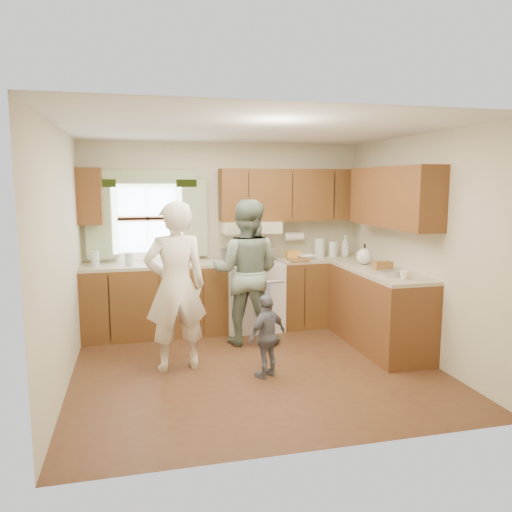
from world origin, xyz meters
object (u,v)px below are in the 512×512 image
object	(u,v)px
stove	(252,295)
child	(267,336)
woman_left	(176,287)
woman_right	(246,272)

from	to	relation	value
stove	child	size ratio (longest dim) A/B	1.25
woman_left	child	world-z (taller)	woman_left
child	woman_right	bearing A→B (deg)	-123.55
stove	woman_left	size ratio (longest dim) A/B	0.60
stove	woman_left	bearing A→B (deg)	-131.29
woman_right	child	xyz separation A→B (m)	(-0.03, -1.12, -0.46)
stove	woman_right	world-z (taller)	woman_right
woman_left	stove	bearing A→B (deg)	-138.18
woman_left	child	xyz separation A→B (m)	(0.87, -0.43, -0.47)
woman_right	child	size ratio (longest dim) A/B	2.07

